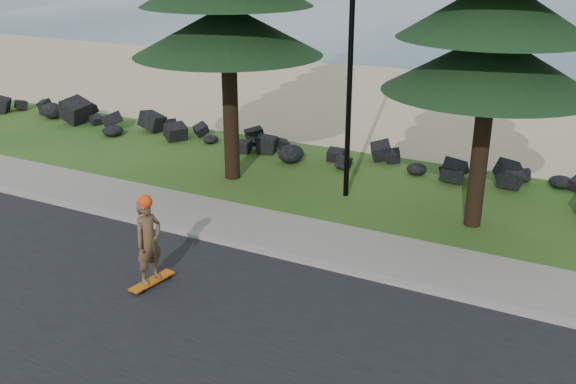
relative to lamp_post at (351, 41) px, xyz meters
The scene contains 9 objects.
ground 5.23m from the lamp_post, 90.00° to the right, with size 160.00×160.00×0.00m, color #255119.
road 8.74m from the lamp_post, 90.00° to the right, with size 160.00×7.00×0.02m, color black.
kerb 5.79m from the lamp_post, 90.00° to the right, with size 160.00×0.20×0.10m, color gray.
sidewalk 5.08m from the lamp_post, 90.00° to the right, with size 160.00×2.00×0.08m, color gray.
beach_sand 12.03m from the lamp_post, 90.00° to the left, with size 160.00×15.00×0.01m, color tan.
ocean 47.98m from the lamp_post, 90.00° to the left, with size 160.00×58.00×0.01m, color #3D6675.
seawall_boulders 4.78m from the lamp_post, 90.00° to the left, with size 60.00×2.40×1.10m, color black, non-canonical shape.
lamp_post is the anchor object (origin of this frame).
skateboarder 7.28m from the lamp_post, 103.82° to the right, with size 0.50×1.07×1.94m.
Camera 1 is at (6.05, -12.00, 6.44)m, focal length 40.00 mm.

